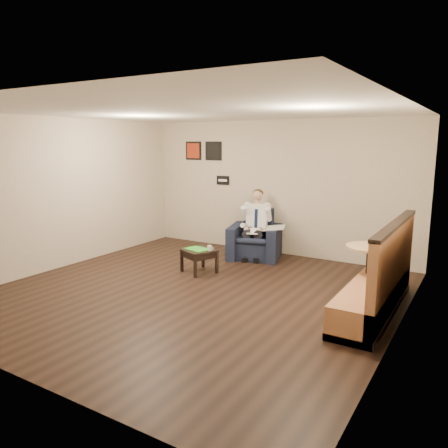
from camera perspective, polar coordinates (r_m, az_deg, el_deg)
The scene contains 19 objects.
ground at distance 7.02m, azimuth -3.86°, elevation -8.91°, with size 6.00×6.00×0.00m, color black.
wall_back at distance 9.27m, azimuth 6.80°, elevation 4.72°, with size 6.00×0.02×2.80m, color beige.
wall_front at distance 4.61m, azimuth -26.11°, elevation -2.30°, with size 6.00×0.02×2.80m, color beige.
wall_left at distance 8.75m, azimuth -20.30°, elevation 3.78°, with size 0.02×6.00×2.80m, color beige.
wall_right at distance 5.53m, azimuth 22.25°, elevation 0.00°, with size 0.02×6.00×2.80m, color beige.
ceiling at distance 6.63m, azimuth -4.17°, elevation 14.55°, with size 6.00×6.00×0.02m, color white.
seating_sign at distance 9.86m, azimuth -0.14°, elevation 5.73°, with size 0.32×0.02×0.20m, color black.
art_print_left at distance 10.26m, azimuth -4.00°, elevation 9.53°, with size 0.42×0.03×0.42m, color #AA2F14.
art_print_right at distance 9.95m, azimuth -1.38°, elevation 9.52°, with size 0.42×0.03×0.42m, color black.
armchair at distance 8.98m, azimuth 4.07°, elevation -1.33°, with size 1.00×1.00×0.97m, color black.
seated_man at distance 8.82m, azimuth 3.93°, elevation -0.36°, with size 0.63×0.95×1.33m, color white, non-canonical shape.
lap_papers at distance 8.73m, azimuth 3.79°, elevation -0.93°, with size 0.22×0.32×0.01m, color white.
newspaper at distance 8.78m, azimuth 6.56°, elevation -0.49°, with size 0.42×0.53×0.01m, color silver.
side_table at distance 8.01m, azimuth -3.27°, elevation -4.82°, with size 0.52×0.52×0.43m, color black.
green_folder at distance 7.96m, azimuth -3.51°, elevation -3.28°, with size 0.43×0.30×0.01m, color green.
coffee_mug at distance 7.86m, azimuth -1.92°, elevation -3.16°, with size 0.08×0.08×0.09m, color white.
smartphone at distance 7.99m, azimuth -2.19°, elevation -3.23°, with size 0.13×0.07×0.01m, color black.
banquette at distance 6.40m, azimuth 19.10°, elevation -5.44°, with size 0.60×2.50×1.28m, color #AD6D42.
cafe_table at distance 6.85m, azimuth 18.30°, elevation -6.19°, with size 0.68×0.68×0.85m, color tan.
Camera 1 is at (3.83, -5.39, 2.35)m, focal length 35.00 mm.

